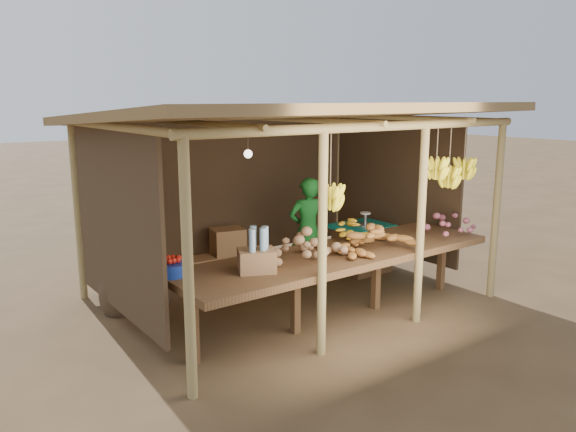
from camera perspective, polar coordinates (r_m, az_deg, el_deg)
ground at (r=7.21m, az=0.00°, el=-8.20°), size 60.00×60.00×0.00m
stall_structure at (r=6.79m, az=0.71°, el=7.13°), size 4.70×3.50×2.43m
counter at (r=6.27m, az=5.16°, el=-4.22°), size 3.90×1.05×0.80m
potato_heap at (r=5.91m, az=1.51°, el=-2.74°), size 1.11×0.90×0.36m
sweet_potato_heap at (r=6.37m, az=8.66°, el=-1.83°), size 1.11×0.88×0.36m
onion_heap at (r=7.37m, az=15.93°, el=-0.28°), size 1.01×0.83×0.36m
banana_pile at (r=6.82m, az=6.29°, el=-0.90°), size 0.59×0.45×0.34m
tomato_basin at (r=5.54m, az=-11.86°, el=-5.13°), size 0.35×0.35×0.18m
bottle_box at (r=5.51m, az=-3.21°, el=-3.94°), size 0.44×0.40×0.45m
vendor at (r=7.58m, az=2.01°, el=-1.48°), size 0.61×0.50×1.45m
tarp_crate at (r=8.21m, az=7.53°, el=-3.07°), size 0.76×0.66×0.91m
carton_stack at (r=7.82m, az=-7.08°, el=-4.32°), size 0.96×0.41×0.69m
burlap_sacks at (r=6.95m, az=-15.09°, el=-6.98°), size 0.90×0.47×0.64m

